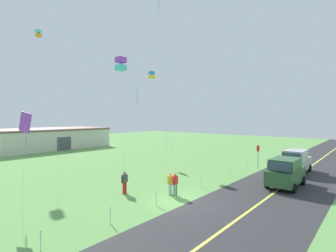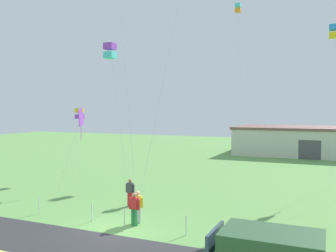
{
  "view_description": "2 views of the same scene",
  "coord_description": "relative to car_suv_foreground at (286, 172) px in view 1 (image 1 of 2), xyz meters",
  "views": [
    {
      "loc": [
        -12.61,
        -9.58,
        5.41
      ],
      "look_at": [
        1.07,
        2.11,
        4.8
      ],
      "focal_mm": 26.36,
      "sensor_mm": 36.0,
      "label": 1
    },
    {
      "loc": [
        9.14,
        -14.49,
        5.6
      ],
      "look_at": [
        1.75,
        2.32,
        4.8
      ],
      "focal_mm": 39.48,
      "sensor_mm": 36.0,
      "label": 2
    }
  ],
  "objects": [
    {
      "name": "kite_purple_back",
      "position": [
        -7.44,
        26.91,
        14.65
      ],
      "size": [
        1.64,
        2.89,
        16.32
      ],
      "color": "silver",
      "rests_on": "ground"
    },
    {
      "name": "kite_green_far",
      "position": [
        1.37,
        15.92,
        9.48
      ],
      "size": [
        1.53,
        0.99,
        11.1
      ],
      "color": "silver",
      "rests_on": "ground"
    },
    {
      "name": "fence_post_6",
      "position": [
        4.12,
        4.85,
        -0.7
      ],
      "size": [
        0.05,
        0.05,
        0.9
      ],
      "primitive_type": "cylinder",
      "color": "silver",
      "rests_on": "ground"
    },
    {
      "name": "person_adult_near",
      "position": [
        -7.36,
        5.16,
        -0.29
      ],
      "size": [
        0.58,
        0.22,
        1.6
      ],
      "rotation": [
        0.0,
        0.0,
        2.28
      ],
      "color": "#338C4C",
      "rests_on": "ground"
    },
    {
      "name": "road_centre_stripe",
      "position": [
        -7.9,
        0.15,
        -1.15
      ],
      "size": [
        120.0,
        0.16,
        0.0
      ],
      "primitive_type": "cube",
      "color": "#E5E04C",
      "rests_on": "asphalt_road"
    },
    {
      "name": "warehouse_distant",
      "position": [
        -0.81,
        39.04,
        0.6
      ],
      "size": [
        18.36,
        10.2,
        3.5
      ],
      "color": "beige",
      "rests_on": "ground"
    },
    {
      "name": "car_parked_east_near",
      "position": [
        5.96,
        0.66,
        0.0
      ],
      "size": [
        4.4,
        2.12,
        2.24
      ],
      "color": "#B7B7BC",
      "rests_on": "ground"
    },
    {
      "name": "stop_sign",
      "position": [
        5.07,
        4.05,
        0.65
      ],
      "size": [
        0.76,
        0.08,
        2.56
      ],
      "color": "gray",
      "rests_on": "ground"
    },
    {
      "name": "ground_plane",
      "position": [
        -7.9,
        4.15,
        -1.2
      ],
      "size": [
        120.0,
        120.0,
        0.1
      ],
      "primitive_type": "cube",
      "color": "#60994C"
    },
    {
      "name": "asphalt_road",
      "position": [
        -7.9,
        0.15,
        -1.15
      ],
      "size": [
        120.0,
        7.0,
        0.0
      ],
      "primitive_type": "cube",
      "color": "#2D2D30",
      "rests_on": "ground"
    },
    {
      "name": "fence_post_2",
      "position": [
        -9.61,
        4.85,
        -0.7
      ],
      "size": [
        0.05,
        0.05,
        0.9
      ],
      "primitive_type": "cylinder",
      "color": "silver",
      "rests_on": "ground"
    },
    {
      "name": "fence_post_3",
      "position": [
        -7.74,
        4.85,
        -0.7
      ],
      "size": [
        0.05,
        0.05,
        0.9
      ],
      "primitive_type": "cylinder",
      "color": "silver",
      "rests_on": "ground"
    },
    {
      "name": "kite_pink_drift",
      "position": [
        -14.79,
        10.88,
        3.88
      ],
      "size": [
        1.01,
        2.12,
        5.81
      ],
      "color": "silver",
      "rests_on": "ground"
    },
    {
      "name": "person_child_watcher",
      "position": [
        -7.4,
        5.59,
        -0.29
      ],
      "size": [
        0.58,
        0.22,
        1.6
      ],
      "rotation": [
        0.0,
        0.0,
        1.26
      ],
      "color": "silver",
      "rests_on": "ground"
    },
    {
      "name": "fence_post_1",
      "position": [
        -13.02,
        4.85,
        -0.7
      ],
      "size": [
        0.05,
        0.05,
        0.9
      ],
      "primitive_type": "cylinder",
      "color": "silver",
      "rests_on": "ground"
    },
    {
      "name": "fence_post_0",
      "position": [
        -16.42,
        4.85,
        -0.7
      ],
      "size": [
        0.05,
        0.05,
        0.9
      ],
      "primitive_type": "cylinder",
      "color": "silver",
      "rests_on": "ground"
    },
    {
      "name": "person_adult_companion",
      "position": [
        -9.32,
        8.21,
        -0.29
      ],
      "size": [
        0.58,
        0.22,
        1.6
      ],
      "rotation": [
        0.0,
        0.0,
        1.35
      ],
      "color": "red",
      "rests_on": "ground"
    },
    {
      "name": "kite_blue_mid",
      "position": [
        -10.16,
        7.49,
        7.75
      ],
      "size": [
        1.14,
        1.0,
        9.36
      ],
      "color": "silver",
      "rests_on": "ground"
    },
    {
      "name": "car_suv_foreground",
      "position": [
        0.0,
        0.0,
        0.0
      ],
      "size": [
        4.4,
        2.12,
        2.24
      ],
      "color": "#2D5633",
      "rests_on": "ground"
    },
    {
      "name": "kite_cyan_top",
      "position": [
        1.97,
        19.21,
        7.58
      ],
      "size": [
        1.11,
        0.84,
        9.58
      ],
      "color": "silver",
      "rests_on": "ground"
    },
    {
      "name": "fence_post_4",
      "position": [
        -4.56,
        4.85,
        -0.7
      ],
      "size": [
        0.05,
        0.05,
        0.9
      ],
      "primitive_type": "cylinder",
      "color": "silver",
      "rests_on": "ground"
    },
    {
      "name": "fence_post_5",
      "position": [
        0.33,
        4.85,
        -0.7
      ],
      "size": [
        0.05,
        0.05,
        0.9
      ],
      "primitive_type": "cylinder",
      "color": "silver",
      "rests_on": "ground"
    }
  ]
}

